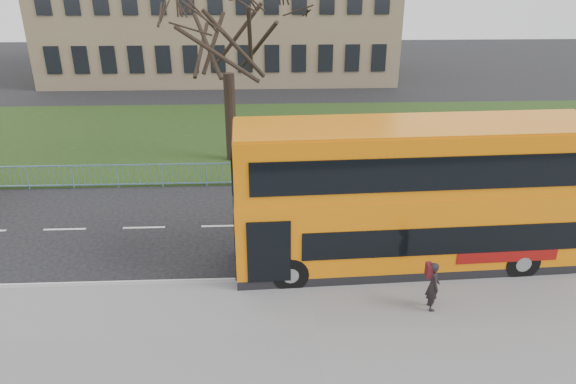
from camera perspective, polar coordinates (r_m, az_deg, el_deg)
The scene contains 7 objects.
ground at distance 17.85m, azimuth 1.80°, elevation -7.25°, with size 120.00×120.00×0.00m, color black.
kerb at distance 16.50m, azimuth 2.22°, elevation -9.78°, with size 80.00×0.20×0.14m, color gray.
grass_verge at distance 30.99m, azimuth -0.19°, elevation 6.39°, with size 80.00×15.40×0.08m, color #1E3513.
guard_railing at distance 23.55m, azimuth 0.62°, elevation 2.11°, with size 40.00×0.12×1.10m, color #6D9AC2, non-canonical shape.
bare_tree at distance 25.65m, azimuth -6.72°, elevation 14.83°, with size 7.38×7.38×10.54m, color black, non-canonical shape.
yellow_bus at distance 16.84m, azimuth 13.82°, elevation -0.13°, with size 11.52×3.20×4.78m.
pedestrian at distance 15.35m, azimuth 15.80°, elevation -10.01°, with size 0.55×0.36×1.50m, color black.
Camera 1 is at (-1.27, -15.31, 9.08)m, focal length 32.00 mm.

